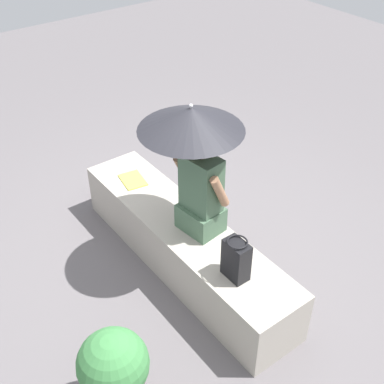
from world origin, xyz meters
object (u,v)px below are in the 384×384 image
person_seated (201,190)px  handbag_black (236,259)px  parasol (191,119)px  planter_near (115,375)px  magazine (133,180)px

person_seated → handbag_black: 0.64m
person_seated → parasol: size_ratio=0.81×
person_seated → planter_near: bearing=-59.9°
parasol → handbag_black: parasol is taller
parasol → magazine: parasol is taller
parasol → handbag_black: bearing=-8.7°
parasol → magazine: size_ratio=3.98×
planter_near → parasol: bearing=123.9°
handbag_black → magazine: bearing=178.6°
person_seated → planter_near: person_seated is taller
person_seated → parasol: (-0.10, -0.02, 0.60)m
handbag_black → magazine: size_ratio=1.24×
parasol → planter_near: size_ratio=1.47×
parasol → handbag_black: (0.69, -0.11, -0.82)m
person_seated → parasol: bearing=-165.8°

